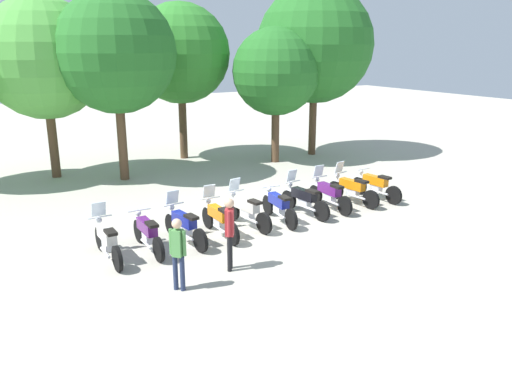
# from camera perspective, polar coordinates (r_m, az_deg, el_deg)

# --- Properties ---
(ground_plane) EXTENTS (80.00, 80.00, 0.00)m
(ground_plane) POSITION_cam_1_polar(r_m,az_deg,el_deg) (15.51, 0.93, -3.64)
(ground_plane) COLOR #ADA899
(motorcycle_0) EXTENTS (0.62, 2.19, 1.37)m
(motorcycle_0) POSITION_cam_1_polar(r_m,az_deg,el_deg) (13.42, -16.27, -5.18)
(motorcycle_0) COLOR black
(motorcycle_0) RESTS_ON ground_plane
(motorcycle_1) EXTENTS (0.62, 2.19, 0.99)m
(motorcycle_1) POSITION_cam_1_polar(r_m,az_deg,el_deg) (13.71, -12.01, -4.48)
(motorcycle_1) COLOR black
(motorcycle_1) RESTS_ON ground_plane
(motorcycle_2) EXTENTS (0.62, 2.19, 1.37)m
(motorcycle_2) POSITION_cam_1_polar(r_m,az_deg,el_deg) (14.07, -8.00, -3.67)
(motorcycle_2) COLOR black
(motorcycle_2) RESTS_ON ground_plane
(motorcycle_3) EXTENTS (0.62, 2.19, 1.37)m
(motorcycle_3) POSITION_cam_1_polar(r_m,az_deg,el_deg) (14.50, -4.15, -2.95)
(motorcycle_3) COLOR black
(motorcycle_3) RESTS_ON ground_plane
(motorcycle_4) EXTENTS (0.62, 2.18, 1.37)m
(motorcycle_4) POSITION_cam_1_polar(r_m,az_deg,el_deg) (15.19, -1.05, -2.01)
(motorcycle_4) COLOR black
(motorcycle_4) RESTS_ON ground_plane
(motorcycle_5) EXTENTS (0.62, 2.19, 0.99)m
(motorcycle_5) POSITION_cam_1_polar(r_m,az_deg,el_deg) (15.63, 2.55, -1.55)
(motorcycle_5) COLOR black
(motorcycle_5) RESTS_ON ground_plane
(motorcycle_6) EXTENTS (0.62, 2.19, 1.37)m
(motorcycle_6) POSITION_cam_1_polar(r_m,az_deg,el_deg) (16.31, 5.36, -0.79)
(motorcycle_6) COLOR black
(motorcycle_6) RESTS_ON ground_plane
(motorcycle_7) EXTENTS (0.62, 2.19, 1.37)m
(motorcycle_7) POSITION_cam_1_polar(r_m,az_deg,el_deg) (16.98, 8.15, -0.20)
(motorcycle_7) COLOR black
(motorcycle_7) RESTS_ON ground_plane
(motorcycle_8) EXTENTS (0.63, 2.18, 1.37)m
(motorcycle_8) POSITION_cam_1_polar(r_m,az_deg,el_deg) (17.69, 10.67, 0.35)
(motorcycle_8) COLOR black
(motorcycle_8) RESTS_ON ground_plane
(motorcycle_9) EXTENTS (0.62, 2.19, 0.99)m
(motorcycle_9) POSITION_cam_1_polar(r_m,az_deg,el_deg) (18.39, 13.18, 0.76)
(motorcycle_9) COLOR black
(motorcycle_9) RESTS_ON ground_plane
(person_0) EXTENTS (0.33, 0.35, 1.67)m
(person_0) POSITION_cam_1_polar(r_m,az_deg,el_deg) (11.29, -8.71, -6.31)
(person_0) COLOR #232D4C
(person_0) RESTS_ON ground_plane
(person_1) EXTENTS (0.33, 0.38, 1.81)m
(person_1) POSITION_cam_1_polar(r_m,az_deg,el_deg) (12.13, -2.97, -4.02)
(person_1) COLOR black
(person_1) RESTS_ON ground_plane
(tree_1) EXTENTS (4.68, 4.68, 7.07)m
(tree_1) POSITION_cam_1_polar(r_m,az_deg,el_deg) (21.96, -22.59, 13.57)
(tree_1) COLOR brown
(tree_1) RESTS_ON ground_plane
(tree_2) EXTENTS (4.61, 4.61, 7.26)m
(tree_2) POSITION_cam_1_polar(r_m,az_deg,el_deg) (20.69, -15.38, 14.74)
(tree_2) COLOR brown
(tree_2) RESTS_ON ground_plane
(tree_3) EXTENTS (4.52, 4.52, 7.11)m
(tree_3) POSITION_cam_1_polar(r_m,az_deg,el_deg) (24.29, -8.46, 15.01)
(tree_3) COLOR brown
(tree_3) RESTS_ON ground_plane
(tree_4) EXTENTS (3.87, 3.87, 6.03)m
(tree_4) POSITION_cam_1_polar(r_m,az_deg,el_deg) (23.24, 2.24, 13.25)
(tree_4) COLOR brown
(tree_4) RESTS_ON ground_plane
(tree_5) EXTENTS (5.45, 5.45, 7.97)m
(tree_5) POSITION_cam_1_polar(r_m,az_deg,el_deg) (25.06, 6.60, 16.01)
(tree_5) COLOR brown
(tree_5) RESTS_ON ground_plane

